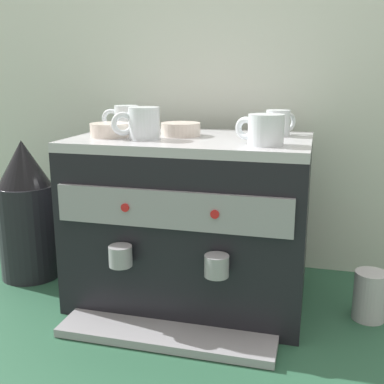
% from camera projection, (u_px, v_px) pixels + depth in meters
% --- Properties ---
extents(ground_plane, '(4.00, 4.00, 0.00)m').
position_uv_depth(ground_plane, '(192.00, 295.00, 1.36)').
color(ground_plane, '#28563D').
extents(tiled_backsplash_wall, '(2.80, 0.03, 0.98)m').
position_uv_depth(tiled_backsplash_wall, '(216.00, 113.00, 1.52)').
color(tiled_backsplash_wall, silver).
rests_on(tiled_backsplash_wall, ground_plane).
extents(espresso_machine, '(0.61, 0.50, 0.45)m').
position_uv_depth(espresso_machine, '(192.00, 220.00, 1.30)').
color(espresso_machine, black).
rests_on(espresso_machine, ground_plane).
extents(ceramic_cup_0, '(0.11, 0.07, 0.07)m').
position_uv_depth(ceramic_cup_0, '(125.00, 119.00, 1.35)').
color(ceramic_cup_0, silver).
rests_on(ceramic_cup_0, espresso_machine).
extents(ceramic_cup_1, '(0.12, 0.08, 0.07)m').
position_uv_depth(ceramic_cup_1, '(264.00, 130.00, 1.10)').
color(ceramic_cup_1, silver).
rests_on(ceramic_cup_1, espresso_machine).
extents(ceramic_cup_2, '(0.08, 0.09, 0.07)m').
position_uv_depth(ceramic_cup_2, '(279.00, 123.00, 1.27)').
color(ceramic_cup_2, silver).
rests_on(ceramic_cup_2, espresso_machine).
extents(ceramic_cup_3, '(0.12, 0.09, 0.08)m').
position_uv_depth(ceramic_cup_3, '(142.00, 123.00, 1.19)').
color(ceramic_cup_3, silver).
rests_on(ceramic_cup_3, espresso_machine).
extents(ceramic_bowl_0, '(0.10, 0.10, 0.04)m').
position_uv_depth(ceramic_bowl_0, '(110.00, 130.00, 1.25)').
color(ceramic_bowl_0, beige).
rests_on(ceramic_bowl_0, espresso_machine).
extents(ceramic_bowl_1, '(0.11, 0.11, 0.03)m').
position_uv_depth(ceramic_bowl_1, '(181.00, 130.00, 1.27)').
color(ceramic_bowl_1, beige).
rests_on(ceramic_bowl_1, espresso_machine).
extents(coffee_grinder, '(0.18, 0.18, 0.42)m').
position_uv_depth(coffee_grinder, '(27.00, 213.00, 1.44)').
color(coffee_grinder, black).
rests_on(coffee_grinder, ground_plane).
extents(milk_pitcher, '(0.08, 0.08, 0.13)m').
position_uv_depth(milk_pitcher, '(370.00, 296.00, 1.21)').
color(milk_pitcher, '#B7B7BC').
rests_on(milk_pitcher, ground_plane).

